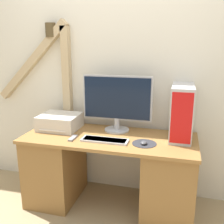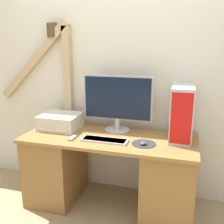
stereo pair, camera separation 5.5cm
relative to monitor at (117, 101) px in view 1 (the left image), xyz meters
The scene contains 9 objects.
wall_back 0.38m from the monitor, 102.03° to the left, with size 6.40×0.16×2.70m.
desk 0.68m from the monitor, 98.43° to the right, with size 1.60×0.66×0.72m.
monitor is the anchor object (origin of this frame).
keyboard 0.43m from the monitor, 96.17° to the right, with size 0.42×0.13×0.02m.
mousepad 0.52m from the monitor, 42.23° to the right, with size 0.21×0.21×0.00m.
mouse 0.52m from the monitor, 44.53° to the right, with size 0.06×0.07×0.03m.
computer_tower 0.62m from the monitor, ahead, with size 0.19×0.44×0.49m.
printer 0.62m from the monitor, behind, with size 0.39×0.35×0.15m.
remote_control 0.55m from the monitor, 134.96° to the right, with size 0.04×0.14×0.02m.
Camera 1 is at (0.61, -1.89, 1.58)m, focal length 42.00 mm.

